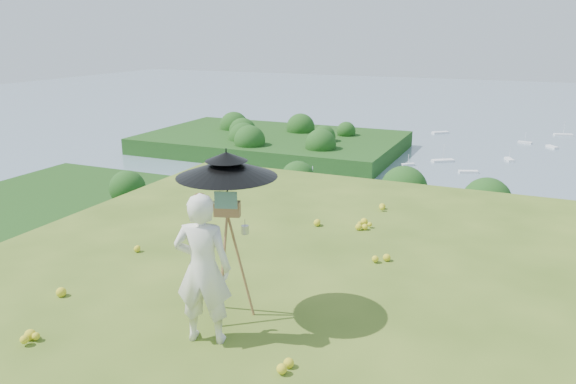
% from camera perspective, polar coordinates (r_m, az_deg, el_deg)
% --- Properties ---
extents(ground, '(14.00, 14.00, 0.00)m').
position_cam_1_polar(ground, '(7.22, 10.89, -13.71)').
color(ground, '#415F1B').
rests_on(ground, ground).
extents(shoreline_tier, '(170.00, 28.00, 8.00)m').
position_cam_1_polar(shoreline_tier, '(90.29, 20.79, -10.95)').
color(shoreline_tier, '#726B5B').
rests_on(shoreline_tier, bay_water).
extents(bay_water, '(700.00, 700.00, 0.00)m').
position_cam_1_polar(bay_water, '(249.01, 23.26, 6.19)').
color(bay_water, slate).
rests_on(bay_water, ground).
extents(peninsula, '(90.00, 60.00, 12.00)m').
position_cam_1_polar(peninsula, '(181.23, -1.62, 5.81)').
color(peninsula, '#1B3A0F').
rests_on(peninsula, bay_water).
extents(slope_trees, '(110.00, 50.00, 6.00)m').
position_cam_1_polar(slope_trees, '(45.16, 20.19, -9.16)').
color(slope_trees, '#1D4B16').
rests_on(slope_trees, forest_slope).
extents(harbor_town, '(110.00, 22.00, 5.00)m').
position_cam_1_polar(harbor_town, '(87.64, 21.21, -7.15)').
color(harbor_town, silver).
rests_on(harbor_town, shoreline_tier).
extents(moored_boats, '(140.00, 140.00, 0.70)m').
position_cam_1_polar(moored_boats, '(171.80, 18.54, 2.81)').
color(moored_boats, white).
rests_on(moored_boats, bay_water).
extents(wildflowers, '(10.00, 10.50, 0.12)m').
position_cam_1_polar(wildflowers, '(7.40, 11.37, -12.40)').
color(wildflowers, yellow).
rests_on(wildflowers, ground).
extents(painter, '(0.76, 0.60, 1.83)m').
position_cam_1_polar(painter, '(6.59, -8.64, -7.72)').
color(painter, white).
rests_on(painter, ground).
extents(field_easel, '(0.81, 0.81, 1.69)m').
position_cam_1_polar(field_easel, '(7.10, -6.06, -6.40)').
color(field_easel, '#93643E').
rests_on(field_easel, ground).
extents(sun_umbrella, '(1.50, 1.50, 0.81)m').
position_cam_1_polar(sun_umbrella, '(6.82, -6.22, 1.10)').
color(sun_umbrella, black).
rests_on(sun_umbrella, field_easel).
extents(painter_cap, '(0.21, 0.24, 0.10)m').
position_cam_1_polar(painter_cap, '(6.29, -8.97, -0.54)').
color(painter_cap, '#DA7879').
rests_on(painter_cap, painter).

